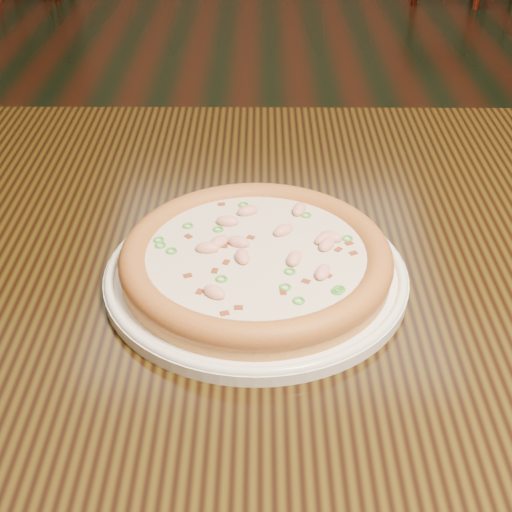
{
  "coord_description": "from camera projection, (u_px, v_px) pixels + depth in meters",
  "views": [
    {
      "loc": [
        -0.05,
        -1.07,
        1.19
      ],
      "look_at": [
        -0.05,
        -0.48,
        0.78
      ],
      "focal_mm": 50.0,
      "sensor_mm": 36.0,
      "label": 1
    }
  ],
  "objects": [
    {
      "name": "pizza",
      "position": [
        256.0,
        258.0,
        0.72
      ],
      "size": [
        0.28,
        0.28,
        0.03
      ],
      "color": "#CF8B3D",
      "rests_on": "plate"
    },
    {
      "name": "plate",
      "position": [
        256.0,
        273.0,
        0.73
      ],
      "size": [
        0.31,
        0.31,
        0.02
      ],
      "color": "white",
      "rests_on": "hero_table"
    },
    {
      "name": "ground",
      "position": [
        282.0,
        426.0,
        1.55
      ],
      "size": [
        9.0,
        9.0,
        0.0
      ],
      "primitive_type": "plane",
      "color": "black"
    },
    {
      "name": "hero_table",
      "position": [
        359.0,
        323.0,
        0.83
      ],
      "size": [
        1.2,
        0.8,
        0.75
      ],
      "color": "black",
      "rests_on": "ground"
    }
  ]
}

